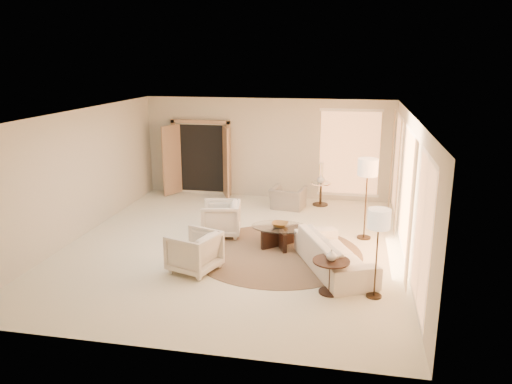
% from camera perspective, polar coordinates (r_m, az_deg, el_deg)
% --- Properties ---
extents(room, '(7.04, 8.04, 2.83)m').
position_cam_1_polar(room, '(10.29, -2.62, 1.14)').
color(room, '#EFEACB').
rests_on(room, ground).
extents(windows_right, '(0.10, 6.40, 2.40)m').
position_cam_1_polar(windows_right, '(10.17, 16.76, 0.06)').
color(windows_right, '#FAA764').
rests_on(windows_right, room).
extents(window_back_corner, '(1.70, 0.10, 2.40)m').
position_cam_1_polar(window_back_corner, '(13.88, 10.62, 4.36)').
color(window_back_corner, '#FAA764').
rests_on(window_back_corner, room).
extents(curtains_right, '(0.06, 5.20, 2.60)m').
position_cam_1_polar(curtains_right, '(11.05, 16.08, 1.01)').
color(curtains_right, tan).
rests_on(curtains_right, room).
extents(french_doors, '(1.95, 0.66, 2.16)m').
position_cam_1_polar(french_doors, '(14.46, -6.35, 3.81)').
color(french_doors, '#A7805D').
rests_on(french_doors, room).
extents(area_rug, '(4.45, 4.45, 0.01)m').
position_cam_1_polar(area_rug, '(10.32, 2.47, -6.94)').
color(area_rug, '#402D20').
rests_on(area_rug, room).
extents(sofa, '(1.72, 2.40, 0.65)m').
position_cam_1_polar(sofa, '(9.56, 8.90, -6.91)').
color(sofa, silver).
rests_on(sofa, room).
extents(armchair_left, '(0.91, 0.95, 0.85)m').
position_cam_1_polar(armchair_left, '(11.20, -4.03, -2.88)').
color(armchair_left, silver).
rests_on(armchair_left, room).
extents(armchair_right, '(0.98, 1.02, 0.84)m').
position_cam_1_polar(armchair_right, '(9.42, -7.10, -6.57)').
color(armchair_right, silver).
rests_on(armchair_right, room).
extents(accent_chair, '(0.95, 0.70, 0.76)m').
position_cam_1_polar(accent_chair, '(13.21, 3.67, -0.29)').
color(accent_chair, gray).
rests_on(accent_chair, room).
extents(coffee_table, '(1.44, 1.44, 0.44)m').
position_cam_1_polar(coffee_table, '(10.59, 2.74, -4.78)').
color(coffee_table, black).
rests_on(coffee_table, room).
extents(end_table, '(0.63, 0.63, 0.59)m').
position_cam_1_polar(end_table, '(8.61, 8.55, -8.87)').
color(end_table, black).
rests_on(end_table, room).
extents(side_table, '(0.54, 0.54, 0.63)m').
position_cam_1_polar(side_table, '(13.58, 7.40, 0.05)').
color(side_table, '#2E2318').
rests_on(side_table, room).
extents(floor_lamp_near, '(0.44, 0.44, 1.80)m').
position_cam_1_polar(floor_lamp_near, '(10.96, 12.64, 2.36)').
color(floor_lamp_near, '#2E2318').
rests_on(floor_lamp_near, room).
extents(floor_lamp_far, '(0.37, 0.37, 1.54)m').
position_cam_1_polar(floor_lamp_far, '(8.28, 13.86, -3.45)').
color(floor_lamp_far, '#2E2318').
rests_on(floor_lamp_far, room).
extents(bowl, '(0.37, 0.37, 0.09)m').
position_cam_1_polar(bowl, '(10.52, 2.76, -3.72)').
color(bowl, brown).
rests_on(bowl, coffee_table).
extents(end_vase, '(0.19, 0.19, 0.19)m').
position_cam_1_polar(end_vase, '(8.50, 8.63, -7.16)').
color(end_vase, white).
rests_on(end_vase, end_table).
extents(side_vase, '(0.25, 0.25, 0.23)m').
position_cam_1_polar(side_vase, '(13.49, 7.45, 1.53)').
color(side_vase, white).
rests_on(side_vase, side_table).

